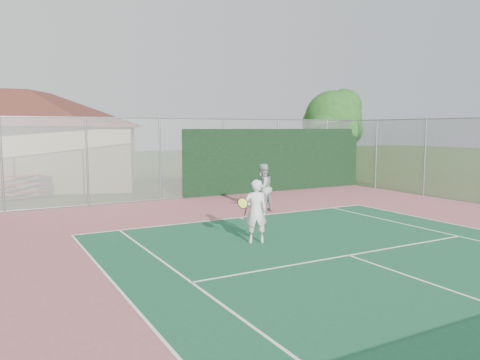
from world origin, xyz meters
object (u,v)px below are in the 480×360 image
Objects in this scene: clubhouse at (11,129)px; tree at (334,121)px; player_white_front at (256,212)px; bleachers at (15,187)px; player_grey_back at (263,188)px.

tree is at bearing -6.94° from clubhouse.
player_white_front is (-11.20, -10.07, -2.62)m from tree.
player_grey_back reaches higher than bleachers.
player_white_front is at bearing -56.90° from clubhouse.
clubhouse is 17.62m from tree.
clubhouse reaches higher than tree.
clubhouse is 18.16m from player_white_front.
clubhouse reaches higher than bleachers.
clubhouse is 15.55m from player_grey_back.
clubhouse is 6.03m from bleachers.
player_grey_back is (7.48, -13.46, -2.17)m from clubhouse.
tree is 3.10× the size of player_white_front.
player_white_front is 0.96× the size of player_grey_back.
bleachers is 16.68m from tree.
clubhouse reaches higher than player_white_front.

